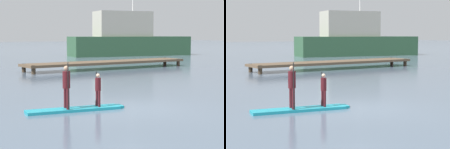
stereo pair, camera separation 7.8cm
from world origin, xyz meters
TOP-DOWN VIEW (x-y plane):
  - ground_plane at (0.00, 0.00)m, footprint 240.00×240.00m
  - paddleboard_near at (-1.99, 0.54)m, footprint 3.56×1.29m
  - paddler_adult at (-2.31, 0.60)m, footprint 0.31×0.48m
  - paddler_child_solo at (-1.16, 0.39)m, footprint 0.24×0.41m
  - fishing_boat_white_large at (21.17, 29.26)m, footprint 15.49×7.14m
  - floating_dock at (8.59, 14.53)m, footprint 13.64×2.30m

SIDE VIEW (x-z plane):
  - ground_plane at x=0.00m, z-range 0.00..0.00m
  - paddleboard_near at x=-1.99m, z-range 0.00..0.10m
  - floating_dock at x=8.59m, z-range 0.20..0.78m
  - paddler_child_solo at x=-1.16m, z-range 0.14..1.39m
  - paddler_adult at x=-2.31m, z-range 0.14..1.77m
  - fishing_boat_white_large at x=21.17m, z-range -5.00..9.12m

